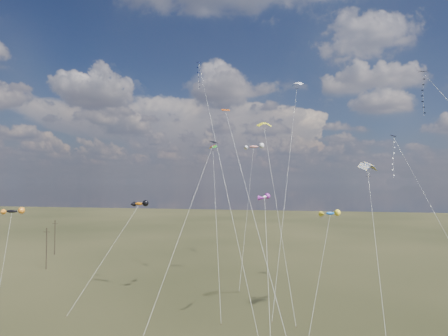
% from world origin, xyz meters
% --- Properties ---
extents(utility_pole_near, '(1.40, 0.20, 8.00)m').
position_xyz_m(utility_pole_near, '(-38.00, 30.00, 4.09)').
color(utility_pole_near, black).
rests_on(utility_pole_near, ground).
extents(utility_pole_far, '(1.40, 0.20, 8.00)m').
position_xyz_m(utility_pole_far, '(-46.00, 44.00, 4.09)').
color(utility_pole_far, black).
rests_on(utility_pole_far, ground).
extents(diamond_black_high, '(16.51, 20.00, 32.29)m').
position_xyz_m(diamond_black_high, '(28.53, 18.38, 27.52)').
color(diamond_black_high, black).
rests_on(diamond_black_high, ground).
extents(diamond_navy_tall, '(14.00, 25.25, 36.99)m').
position_xyz_m(diamond_navy_tall, '(-4.39, 21.79, 31.64)').
color(diamond_navy_tall, '#0D1149').
rests_on(diamond_navy_tall, ground).
extents(diamond_black_mid, '(3.82, 19.34, 22.61)m').
position_xyz_m(diamond_black_mid, '(-1.38, 8.91, 16.56)').
color(diamond_black_mid, black).
rests_on(diamond_black_mid, ground).
extents(diamond_navy_right, '(8.66, 13.28, 23.66)m').
position_xyz_m(diamond_navy_right, '(24.32, 20.48, 19.63)').
color(diamond_navy_right, '#111052').
rests_on(diamond_navy_right, ground).
extents(diamond_orange_center, '(10.96, 20.77, 26.13)m').
position_xyz_m(diamond_orange_center, '(4.85, 3.80, 18.86)').
color(diamond_orange_center, '#EB4E04').
rests_on(diamond_orange_center, ground).
extents(parafoil_yellow, '(6.79, 17.34, 27.02)m').
position_xyz_m(parafoil_yellow, '(5.21, 24.89, 26.29)').
color(parafoil_yellow, yellow).
rests_on(parafoil_yellow, ground).
extents(parafoil_blue_white, '(3.61, 31.74, 37.09)m').
position_xyz_m(parafoil_blue_white, '(9.90, 40.04, 36.18)').
color(parafoil_blue_white, '#1B64A9').
rests_on(parafoil_blue_white, ground).
extents(parafoil_striped, '(2.96, 15.20, 19.76)m').
position_xyz_m(parafoil_striped, '(18.77, 8.41, 18.97)').
color(parafoil_striped, gold).
rests_on(parafoil_striped, ground).
extents(parafoil_tricolor, '(6.62, 19.78, 23.55)m').
position_xyz_m(parafoil_tricolor, '(-3.69, 26.26, 22.82)').
color(parafoil_tricolor, yellow).
rests_on(parafoil_tricolor, ground).
extents(novelty_black_orange, '(5.17, 7.90, 13.16)m').
position_xyz_m(novelty_black_orange, '(-31.14, 12.42, 12.56)').
color(novelty_black_orange, black).
rests_on(novelty_black_orange, ground).
extents(novelty_orange_black, '(6.07, 11.87, 14.18)m').
position_xyz_m(novelty_orange_black, '(-13.07, 17.28, 13.62)').
color(novelty_orange_black, orange).
rests_on(novelty_orange_black, ground).
extents(novelty_white_purple, '(2.21, 10.38, 15.66)m').
position_xyz_m(novelty_white_purple, '(7.36, 5.40, 15.19)').
color(novelty_white_purple, white).
rests_on(novelty_white_purple, ground).
extents(novelty_redwhite_stripe, '(3.80, 22.07, 25.03)m').
position_xyz_m(novelty_redwhite_stripe, '(0.87, 43.32, 24.27)').
color(novelty_redwhite_stripe, red).
rests_on(novelty_redwhite_stripe, ground).
extents(novelty_blue_yellow, '(4.05, 9.00, 13.44)m').
position_xyz_m(novelty_blue_yellow, '(14.77, 13.15, 12.94)').
color(novelty_blue_yellow, blue).
rests_on(novelty_blue_yellow, ground).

